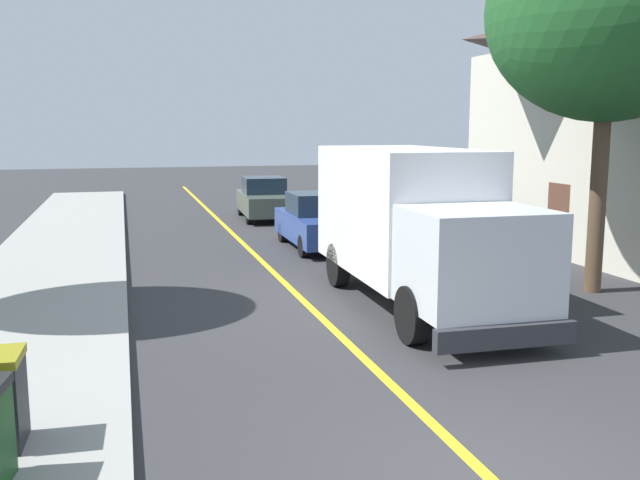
{
  "coord_description": "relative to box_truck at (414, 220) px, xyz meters",
  "views": [
    {
      "loc": [
        -3.58,
        -6.17,
        3.65
      ],
      "look_at": [
        0.19,
        7.3,
        1.4
      ],
      "focal_mm": 39.58,
      "sensor_mm": 36.0,
      "label": 1
    }
  ],
  "objects": [
    {
      "name": "centre_line_yellow",
      "position": [
        -2.14,
        2.89,
        -1.76
      ],
      "size": [
        0.16,
        56.0,
        0.01
      ],
      "primitive_type": "cube",
      "color": "gold",
      "rests_on": "ground"
    },
    {
      "name": "box_truck",
      "position": [
        0.0,
        0.0,
        0.0
      ],
      "size": [
        2.52,
        7.22,
        3.2
      ],
      "color": "white",
      "rests_on": "ground"
    },
    {
      "name": "street_tree_far_side",
      "position": [
        4.32,
        -0.07,
        4.29
      ],
      "size": [
        5.17,
        5.17,
        8.4
      ],
      "color": "brown",
      "rests_on": "ground"
    },
    {
      "name": "ground_plane",
      "position": [
        -2.14,
        -7.11,
        -1.77
      ],
      "size": [
        120.0,
        120.0,
        0.0
      ],
      "primitive_type": "plane",
      "color": "#303033"
    },
    {
      "name": "parked_van_across",
      "position": [
        3.06,
        7.84,
        -0.97
      ],
      "size": [
        1.9,
        4.44,
        1.67
      ],
      "color": "silver",
      "rests_on": "ground"
    },
    {
      "name": "stop_sign",
      "position": [
        2.13,
        2.52,
        0.09
      ],
      "size": [
        0.8,
        0.1,
        2.65
      ],
      "color": "gray",
      "rests_on": "ground"
    },
    {
      "name": "parked_car_mid",
      "position": [
        -0.31,
        14.35,
        -0.97
      ],
      "size": [
        2.02,
        4.48,
        1.67
      ],
      "color": "#4C564C",
      "rests_on": "ground"
    },
    {
      "name": "parked_car_near",
      "position": [
        -0.07,
        7.18,
        -0.97
      ],
      "size": [
        1.84,
        4.42,
        1.67
      ],
      "color": "#2D4793",
      "rests_on": "ground"
    }
  ]
}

